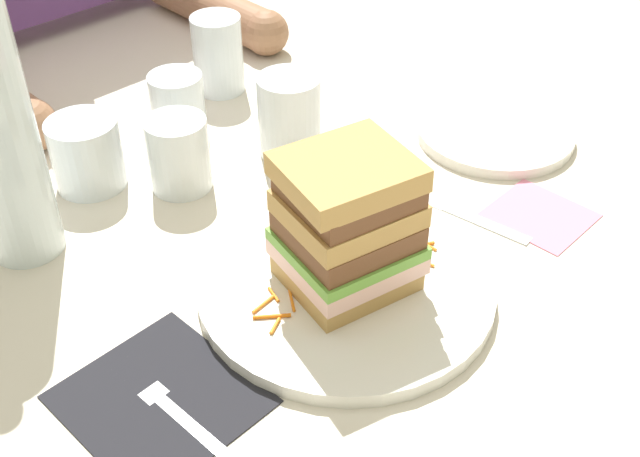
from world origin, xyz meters
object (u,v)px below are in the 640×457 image
(napkin_dark, at_px, (160,399))
(empty_tumbler_0, at_px, (178,103))
(napkin_pink, at_px, (539,215))
(juice_glass, at_px, (289,119))
(knife, at_px, (447,207))
(empty_tumbler_2, at_px, (179,154))
(fork, at_px, (177,412))
(empty_tumbler_3, at_px, (218,54))
(empty_tumbler_1, at_px, (87,154))
(main_plate, at_px, (343,284))
(sandwich, at_px, (344,223))
(side_plate, at_px, (495,132))

(napkin_dark, xyz_separation_m, empty_tumbler_0, (0.26, 0.32, 0.03))
(napkin_pink, bearing_deg, juice_glass, 110.47)
(napkin_dark, relative_size, juice_glass, 1.54)
(knife, height_order, empty_tumbler_2, empty_tumbler_2)
(napkin_dark, relative_size, fork, 0.86)
(empty_tumbler_2, bearing_deg, empty_tumbler_0, 54.65)
(napkin_pink, bearing_deg, empty_tumbler_3, 98.33)
(knife, bearing_deg, juice_glass, 102.48)
(fork, bearing_deg, napkin_dark, 92.64)
(empty_tumbler_3, bearing_deg, empty_tumbler_0, -154.83)
(knife, distance_m, empty_tumbler_3, 0.37)
(napkin_dark, height_order, fork, fork)
(empty_tumbler_1, bearing_deg, juice_glass, -27.35)
(main_plate, bearing_deg, empty_tumbler_0, 79.43)
(napkin_pink, bearing_deg, empty_tumbler_1, 128.73)
(napkin_dark, relative_size, knife, 0.71)
(sandwich, height_order, empty_tumbler_1, sandwich)
(empty_tumbler_1, height_order, empty_tumbler_2, empty_tumbler_2)
(juice_glass, bearing_deg, sandwich, -121.09)
(sandwich, distance_m, juice_glass, 0.24)
(main_plate, relative_size, side_plate, 1.46)
(napkin_dark, xyz_separation_m, knife, (0.36, 0.00, 0.00))
(napkin_dark, xyz_separation_m, side_plate, (0.51, 0.05, 0.00))
(fork, distance_m, empty_tumbler_1, 0.34)
(side_plate, distance_m, napkin_pink, 0.16)
(juice_glass, height_order, napkin_pink, juice_glass)
(main_plate, relative_size, juice_glass, 2.90)
(empty_tumbler_0, height_order, empty_tumbler_3, empty_tumbler_3)
(fork, relative_size, empty_tumbler_1, 2.18)
(empty_tumbler_1, bearing_deg, side_plate, -32.18)
(sandwich, distance_m, napkin_dark, 0.21)
(sandwich, bearing_deg, juice_glass, 58.91)
(empty_tumbler_3, bearing_deg, side_plate, -63.41)
(main_plate, height_order, knife, main_plate)
(empty_tumbler_2, height_order, napkin_pink, empty_tumbler_2)
(fork, height_order, empty_tumbler_3, empty_tumbler_3)
(napkin_dark, xyz_separation_m, fork, (0.00, -0.02, 0.00))
(empty_tumbler_1, height_order, empty_tumbler_3, empty_tumbler_3)
(main_plate, height_order, napkin_dark, main_plate)
(empty_tumbler_1, bearing_deg, main_plate, -76.64)
(juice_glass, height_order, empty_tumbler_3, empty_tumbler_3)
(empty_tumbler_1, distance_m, napkin_pink, 0.48)
(sandwich, distance_m, empty_tumbler_0, 0.34)
(empty_tumbler_1, bearing_deg, knife, -50.95)
(empty_tumbler_0, bearing_deg, fork, -126.66)
(empty_tumbler_0, height_order, empty_tumbler_2, empty_tumbler_2)
(empty_tumbler_2, bearing_deg, juice_glass, -13.31)
(empty_tumbler_0, bearing_deg, napkin_pink, -67.68)
(empty_tumbler_0, xyz_separation_m, side_plate, (0.26, -0.27, -0.03))
(main_plate, bearing_deg, side_plate, 11.01)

